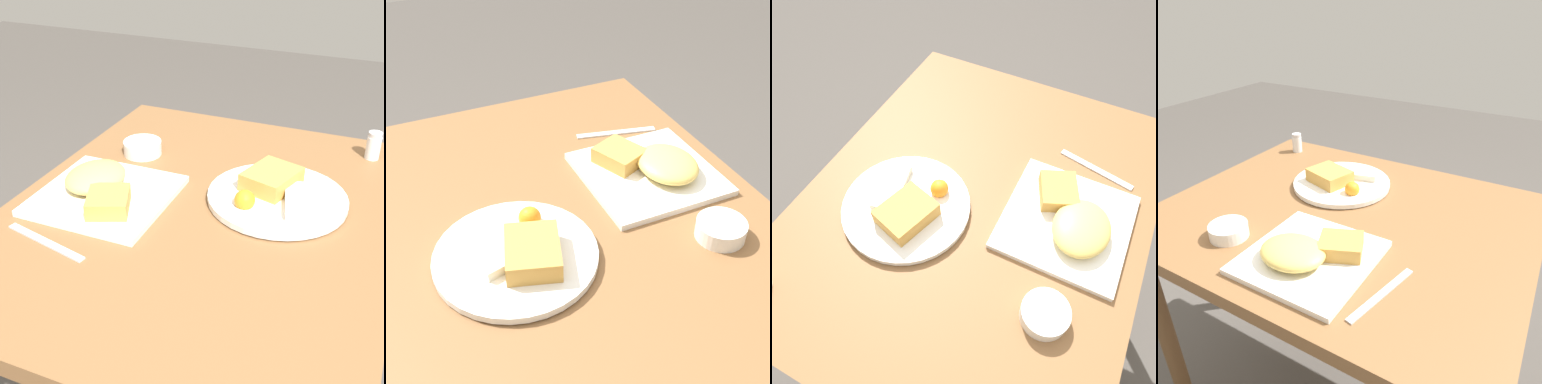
{
  "view_description": "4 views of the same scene",
  "coord_description": "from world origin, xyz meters",
  "views": [
    {
      "loc": [
        0.89,
        0.35,
        1.37
      ],
      "look_at": [
        -0.02,
        -0.03,
        0.8
      ],
      "focal_mm": 50.0,
      "sensor_mm": 36.0,
      "label": 1
    },
    {
      "loc": [
        -0.77,
        0.32,
        1.46
      ],
      "look_at": [
        0.01,
        -0.03,
        0.81
      ],
      "focal_mm": 50.0,
      "sensor_mm": 36.0,
      "label": 2
    },
    {
      "loc": [
        -0.47,
        -0.2,
        1.51
      ],
      "look_at": [
        -0.01,
        0.03,
        0.82
      ],
      "focal_mm": 35.0,
      "sensor_mm": 36.0,
      "label": 3
    },
    {
      "loc": [
        0.46,
        -0.75,
        1.31
      ],
      "look_at": [
        -0.0,
        0.04,
        0.82
      ],
      "focal_mm": 35.0,
      "sensor_mm": 36.0,
      "label": 4
    }
  ],
  "objects": [
    {
      "name": "dining_table",
      "position": [
        0.0,
        0.0,
        0.67
      ],
      "size": [
        0.99,
        0.8,
        0.77
      ],
      "color": "brown",
      "rests_on": "ground_plane"
    },
    {
      "name": "menu_card",
      "position": [
        -0.1,
        0.15,
        0.77
      ],
      "size": [
        0.18,
        0.24,
        0.0
      ],
      "rotation": [
        0.0,
        0.0,
        0.11
      ],
      "color": "beige",
      "rests_on": "dining_table"
    },
    {
      "name": "sauce_ramekin",
      "position": [
        -0.19,
        -0.24,
        0.79
      ],
      "size": [
        0.1,
        0.1,
        0.03
      ],
      "color": "white",
      "rests_on": "dining_table"
    },
    {
      "name": "butter_knife",
      "position": [
        0.23,
        -0.23,
        0.77
      ],
      "size": [
        0.06,
        0.2,
        0.0
      ],
      "rotation": [
        0.0,
        0.0,
        1.35
      ],
      "color": "silver",
      "rests_on": "dining_table"
    },
    {
      "name": "plate_square_near",
      "position": [
        0.04,
        -0.22,
        0.79
      ],
      "size": [
        0.28,
        0.28,
        0.06
      ],
      "color": "white",
      "rests_on": "dining_table"
    },
    {
      "name": "plate_oval_far",
      "position": [
        -0.09,
        0.14,
        0.79
      ],
      "size": [
        0.3,
        0.3,
        0.05
      ],
      "color": "white",
      "rests_on": "menu_card"
    },
    {
      "name": "salt_shaker",
      "position": [
        -0.39,
        0.3,
        0.8
      ],
      "size": [
        0.04,
        0.04,
        0.07
      ],
      "color": "white",
      "rests_on": "dining_table"
    }
  ]
}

